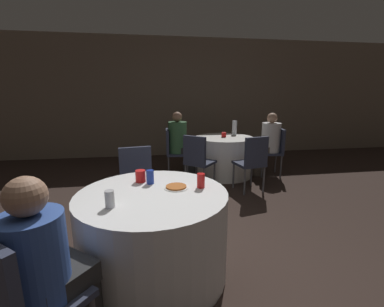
# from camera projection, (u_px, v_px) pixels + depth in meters

# --- Properties ---
(ground_plane) EXTENTS (16.00, 16.00, 0.00)m
(ground_plane) POSITION_uv_depth(u_px,v_px,m) (174.00, 279.00, 2.11)
(ground_plane) COLOR #332621
(wall_back) EXTENTS (16.00, 0.06, 2.80)m
(wall_back) POSITION_uv_depth(u_px,v_px,m) (157.00, 98.00, 6.16)
(wall_back) COLOR #7A6B5B
(wall_back) RESTS_ON ground_plane
(table_near) EXTENTS (1.21, 1.21, 0.72)m
(table_near) POSITION_uv_depth(u_px,v_px,m) (154.00, 233.00, 2.13)
(table_near) COLOR white
(table_near) RESTS_ON ground_plane
(table_far) EXTENTS (1.08, 1.08, 0.72)m
(table_far) POSITION_uv_depth(u_px,v_px,m) (223.00, 156.00, 4.80)
(table_far) COLOR white
(table_far) RESTS_ON ground_plane
(chair_near_southwest) EXTENTS (0.56, 0.56, 0.88)m
(chair_near_southwest) POSITION_uv_depth(u_px,v_px,m) (20.00, 298.00, 1.24)
(chair_near_southwest) COLOR #2D3347
(chair_near_southwest) RESTS_ON ground_plane
(chair_near_north) EXTENTS (0.46, 0.47, 0.88)m
(chair_near_north) POSITION_uv_depth(u_px,v_px,m) (137.00, 177.00, 3.03)
(chair_near_north) COLOR #2D3347
(chair_near_north) RESTS_ON ground_plane
(chair_far_southwest) EXTENTS (0.56, 0.56, 0.88)m
(chair_far_southwest) POSITION_uv_depth(u_px,v_px,m) (197.00, 158.00, 3.98)
(chair_far_southwest) COLOR #2D3347
(chair_far_southwest) RESTS_ON ground_plane
(chair_far_east) EXTENTS (0.47, 0.47, 0.88)m
(chair_far_east) POSITION_uv_depth(u_px,v_px,m) (275.00, 147.00, 4.74)
(chair_far_east) COLOR #2D3347
(chair_far_east) RESTS_ON ground_plane
(chair_far_south) EXTENTS (0.47, 0.47, 0.88)m
(chair_far_south) POSITION_uv_depth(u_px,v_px,m) (253.00, 159.00, 3.90)
(chair_far_south) COLOR #2D3347
(chair_far_south) RESTS_ON ground_plane
(chair_far_west) EXTENTS (0.43, 0.42, 0.88)m
(chair_far_west) POSITION_uv_depth(u_px,v_px,m) (173.00, 148.00, 4.68)
(chair_far_west) COLOR #2D3347
(chair_far_west) RESTS_ON ground_plane
(person_white_shirt) EXTENTS (0.51, 0.38, 1.17)m
(person_white_shirt) POSITION_uv_depth(u_px,v_px,m) (267.00, 144.00, 4.73)
(person_white_shirt) COLOR #4C4238
(person_white_shirt) RESTS_ON ground_plane
(person_green_jacket) EXTENTS (0.51, 0.34, 1.19)m
(person_green_jacket) POSITION_uv_depth(u_px,v_px,m) (181.00, 144.00, 4.67)
(person_green_jacket) COLOR #282828
(person_green_jacket) RESTS_ON ground_plane
(person_blue_shirt) EXTENTS (0.44, 0.46, 1.12)m
(person_blue_shirt) POSITION_uv_depth(u_px,v_px,m) (53.00, 272.00, 1.37)
(person_blue_shirt) COLOR #282828
(person_blue_shirt) RESTS_ON ground_plane
(pizza_plate_near) EXTENTS (0.21, 0.21, 0.02)m
(pizza_plate_near) POSITION_uv_depth(u_px,v_px,m) (176.00, 187.00, 2.15)
(pizza_plate_near) COLOR white
(pizza_plate_near) RESTS_ON table_near
(soda_can_red) EXTENTS (0.07, 0.07, 0.12)m
(soda_can_red) POSITION_uv_depth(u_px,v_px,m) (201.00, 181.00, 2.15)
(soda_can_red) COLOR red
(soda_can_red) RESTS_ON table_near
(soda_can_silver) EXTENTS (0.07, 0.07, 0.12)m
(soda_can_silver) POSITION_uv_depth(u_px,v_px,m) (110.00, 199.00, 1.77)
(soda_can_silver) COLOR silver
(soda_can_silver) RESTS_ON table_near
(soda_can_blue) EXTENTS (0.07, 0.07, 0.12)m
(soda_can_blue) POSITION_uv_depth(u_px,v_px,m) (150.00, 177.00, 2.25)
(soda_can_blue) COLOR #1E38A5
(soda_can_blue) RESTS_ON table_near
(cup_near) EXTENTS (0.09, 0.09, 0.11)m
(cup_near) POSITION_uv_depth(u_px,v_px,m) (141.00, 176.00, 2.29)
(cup_near) COLOR red
(cup_near) RESTS_ON table_near
(bottle_far) EXTENTS (0.09, 0.09, 0.27)m
(bottle_far) POSITION_uv_depth(u_px,v_px,m) (234.00, 128.00, 4.98)
(bottle_far) COLOR silver
(bottle_far) RESTS_ON table_far
(cup_far) EXTENTS (0.09, 0.09, 0.09)m
(cup_far) POSITION_uv_depth(u_px,v_px,m) (224.00, 135.00, 4.71)
(cup_far) COLOR red
(cup_far) RESTS_ON table_far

